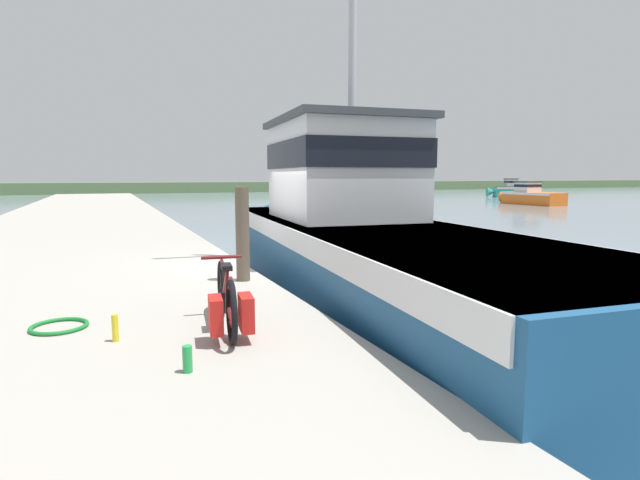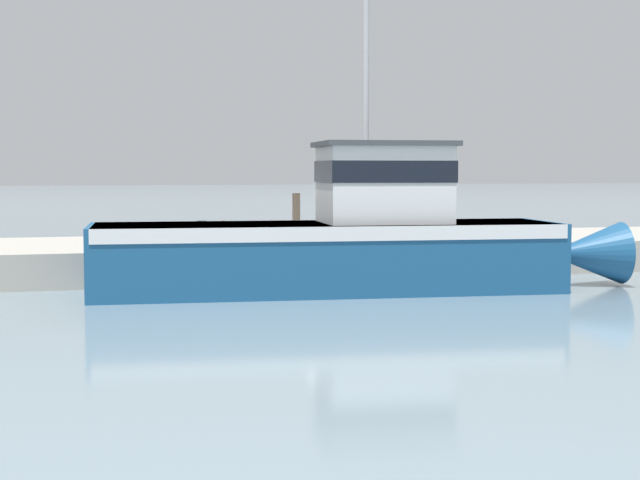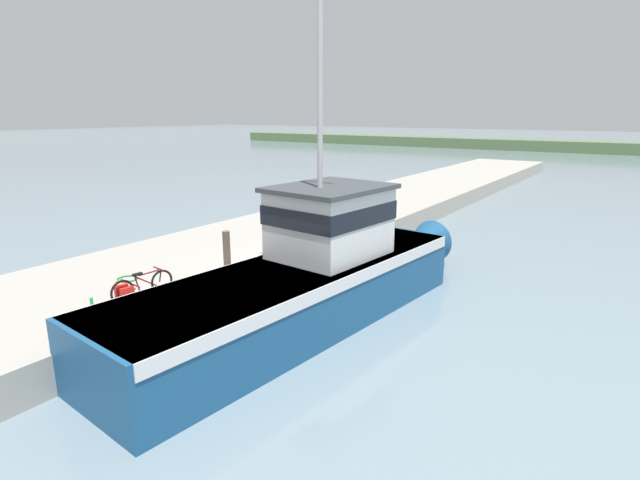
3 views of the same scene
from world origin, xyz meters
The scene contains 8 objects.
ground_plane centered at (0.00, 0.00, 0.00)m, with size 320.00×320.00×0.00m, color gray.
dock_pier centered at (-3.73, 0.00, 0.44)m, with size 6.04×80.00×0.87m, color #A39E93.
fishing_boat_main centered at (1.23, -0.70, 1.25)m, with size 3.92×12.98×10.09m.
bicycle_touring centered at (-1.86, -3.85, 1.18)m, with size 0.56×1.66×0.68m.
mooring_post centered at (-1.08, -1.49, 1.57)m, with size 0.20×0.20×1.39m, color brown.
hose_coil centered at (-3.42, -3.04, 0.89)m, with size 0.56×0.56×0.04m, color #197A2D.
water_bottle_by_bike centered at (-2.90, -3.71, 1.00)m, with size 0.06×0.06×0.26m, color yellow.
water_bottle_on_curb centered at (-2.39, -4.74, 0.98)m, with size 0.08×0.08×0.22m, color green.
Camera 3 is at (8.39, -10.90, 5.37)m, focal length 28.00 mm.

